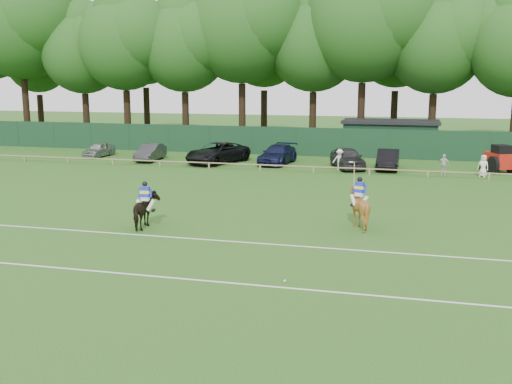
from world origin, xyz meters
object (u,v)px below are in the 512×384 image
(polo_ball, at_px, (285,281))
(suv_black, at_px, (218,153))
(sedan_navy, at_px, (278,154))
(hatch_grey, at_px, (347,158))
(spectator_mid, at_px, (444,164))
(horse_chestnut, at_px, (359,208))
(sedan_grey, at_px, (150,152))
(utility_shed, at_px, (390,137))
(horse_dark, at_px, (146,211))
(spectator_left, at_px, (340,160))
(spectator_right, at_px, (483,166))
(sedan_silver, at_px, (99,150))
(estate_black, at_px, (388,160))
(tractor, at_px, (499,159))

(polo_ball, bearing_deg, suv_black, 112.47)
(sedan_navy, bearing_deg, hatch_grey, -4.01)
(sedan_navy, relative_size, spectator_mid, 3.51)
(horse_chestnut, bearing_deg, sedan_grey, -27.79)
(sedan_grey, xyz_separation_m, suv_black, (5.82, 0.09, 0.13))
(utility_shed, bearing_deg, horse_dark, -108.64)
(horse_chestnut, xyz_separation_m, spectator_left, (-2.81, 17.06, -0.16))
(spectator_left, height_order, utility_shed, utility_shed)
(horse_dark, xyz_separation_m, spectator_right, (16.77, 18.99, -0.05))
(sedan_silver, relative_size, sedan_navy, 0.70)
(sedan_navy, xyz_separation_m, polo_ball, (6.17, -27.24, -0.70))
(estate_black, xyz_separation_m, utility_shed, (-0.15, 8.95, 0.80))
(horse_chestnut, bearing_deg, tractor, -97.98)
(estate_black, distance_m, spectator_left, 3.70)
(horse_dark, height_order, tractor, tractor)
(tractor, bearing_deg, hatch_grey, 158.97)
(horse_dark, distance_m, spectator_mid, 23.96)
(utility_shed, bearing_deg, spectator_left, -108.06)
(horse_chestnut, xyz_separation_m, tractor, (8.54, 18.64, 0.03))
(spectator_right, relative_size, tractor, 0.53)
(spectator_mid, distance_m, polo_ball, 25.82)
(hatch_grey, xyz_separation_m, tractor, (10.87, 0.61, 0.17))
(hatch_grey, relative_size, spectator_left, 2.99)
(estate_black, bearing_deg, utility_shed, 91.30)
(sedan_grey, xyz_separation_m, polo_ball, (16.79, -26.43, -0.65))
(estate_black, bearing_deg, horse_chestnut, -91.78)
(estate_black, distance_m, tractor, 7.88)
(sedan_silver, xyz_separation_m, tractor, (32.51, -0.73, 0.36))
(spectator_left, relative_size, tractor, 0.54)
(sedan_navy, bearing_deg, horse_chestnut, -60.98)
(sedan_silver, relative_size, utility_shed, 0.43)
(spectator_mid, relative_size, spectator_right, 0.95)
(sedan_grey, height_order, spectator_mid, spectator_mid)
(spectator_mid, height_order, polo_ball, spectator_mid)
(utility_shed, bearing_deg, sedan_silver, -162.13)
(sedan_navy, relative_size, utility_shed, 0.61)
(horse_chestnut, bearing_deg, polo_ball, 94.11)
(sedan_grey, bearing_deg, sedan_navy, 0.20)
(estate_black, bearing_deg, sedan_silver, 177.86)
(horse_chestnut, xyz_separation_m, spectator_right, (7.23, 16.46, -0.18))
(sedan_navy, xyz_separation_m, tractor, (16.52, -0.41, 0.22))
(sedan_silver, bearing_deg, utility_shed, 21.56)
(sedan_grey, height_order, sedan_navy, sedan_navy)
(suv_black, bearing_deg, horse_chestnut, -33.06)
(estate_black, bearing_deg, suv_black, -179.76)
(spectator_mid, distance_m, spectator_right, 2.64)
(horse_chestnut, xyz_separation_m, spectator_mid, (4.61, 16.81, -0.21))
(sedan_grey, relative_size, hatch_grey, 0.90)
(polo_ball, bearing_deg, sedan_navy, 102.75)
(hatch_grey, bearing_deg, horse_dark, -130.40)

